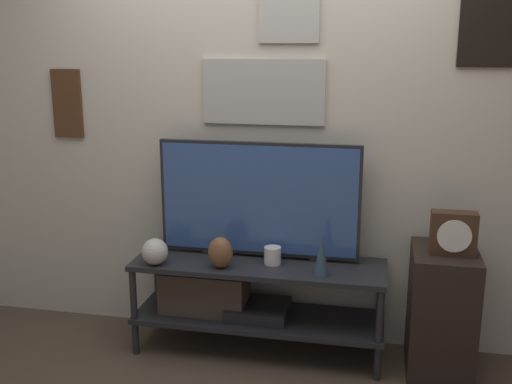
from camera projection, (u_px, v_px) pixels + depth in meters
The scene contains 10 objects.
ground_plane at pixel (249, 372), 3.38m from camera, with size 12.00×12.00×0.00m, color #4C3D2D.
wall_back at pixel (268, 121), 3.56m from camera, with size 6.40×0.08×2.70m.
media_console at pixel (237, 293), 3.57m from camera, with size 1.48×0.44×0.56m.
television at pixel (259, 199), 3.50m from camera, with size 1.19×0.05×0.70m.
vase_slim_bronze at pixel (321, 255), 3.27m from camera, with size 0.08×0.08×0.24m.
vase_urn_stoneware at pixel (220, 253), 3.39m from camera, with size 0.14×0.12×0.18m.
vase_round_glass at pixel (155, 252), 3.45m from camera, with size 0.15×0.15×0.15m.
candle_jar at pixel (273, 255), 3.46m from camera, with size 0.10×0.10×0.10m.
side_table at pixel (441, 311), 3.33m from camera, with size 0.35×0.46×0.71m.
mantel_clock at pixel (453, 233), 3.17m from camera, with size 0.24×0.11×0.23m.
Camera 1 is at (0.66, -2.96, 1.80)m, focal length 42.00 mm.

